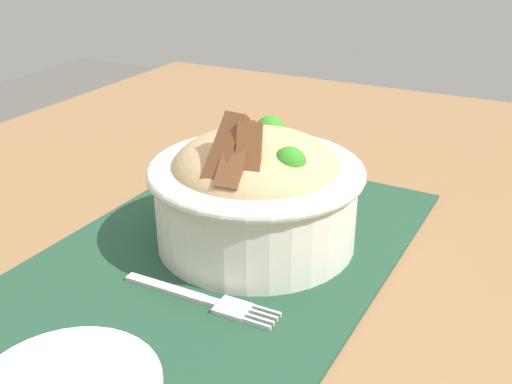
{
  "coord_description": "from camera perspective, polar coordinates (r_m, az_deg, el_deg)",
  "views": [
    {
      "loc": [
        0.44,
        0.23,
        1.0
      ],
      "look_at": [
        0.01,
        0.01,
        0.77
      ],
      "focal_mm": 41.96,
      "sensor_mm": 36.0,
      "label": 1
    }
  ],
  "objects": [
    {
      "name": "bowl",
      "position": [
        0.54,
        0.01,
        0.37
      ],
      "size": [
        0.21,
        0.21,
        0.13
      ],
      "color": "silver",
      "rests_on": "placemat"
    },
    {
      "name": "fork",
      "position": [
        0.48,
        -4.81,
        -10.23
      ],
      "size": [
        0.02,
        0.14,
        0.0
      ],
      "color": "silver",
      "rests_on": "placemat"
    },
    {
      "name": "placemat",
      "position": [
        0.55,
        -2.85,
        -5.48
      ],
      "size": [
        0.43,
        0.3,
        0.0
      ],
      "primitive_type": "cube",
      "rotation": [
        0.0,
        0.0,
        -0.03
      ],
      "color": "#1E422D",
      "rests_on": "table"
    },
    {
      "name": "table",
      "position": [
        0.61,
        -0.44,
        -9.29
      ],
      "size": [
        1.18,
        0.98,
        0.72
      ],
      "color": "olive",
      "rests_on": "ground_plane"
    }
  ]
}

